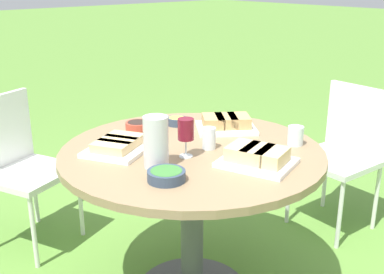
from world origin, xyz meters
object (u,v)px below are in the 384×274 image
chair_near_left (345,146)px  handbag (216,171)px  chair_near_right (18,159)px  water_pitcher (156,142)px  wine_glass (186,131)px  dining_table (192,175)px

chair_near_left → handbag: (0.91, 0.22, -0.40)m
chair_near_right → water_pitcher: size_ratio=4.07×
water_pitcher → wine_glass: (0.00, -0.17, 0.01)m
handbag → chair_near_right: bearing=81.2°
chair_near_right → wine_glass: 1.21m
dining_table → chair_near_right: bearing=21.6°
handbag → dining_table: bearing=130.3°
chair_near_left → water_pitcher: bearing=88.9°
dining_table → chair_near_left: (-0.08, -1.19, -0.12)m
chair_near_left → chair_near_right: same height
water_pitcher → chair_near_left: bearing=-91.1°
chair_near_right → wine_glass: size_ratio=5.06×
dining_table → wine_glass: wine_glass is taller
water_pitcher → handbag: (0.89, -1.23, -0.76)m
dining_table → water_pitcher: water_pitcher is taller
dining_table → water_pitcher: bearing=102.8°
water_pitcher → chair_near_right: bearing=8.5°
chair_near_left → handbag: bearing=13.3°
dining_table → chair_near_right: size_ratio=1.37×
chair_near_left → dining_table: bearing=86.0°
chair_near_right → water_pitcher: bearing=-171.5°
water_pitcher → dining_table: bearing=-77.2°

